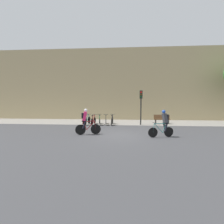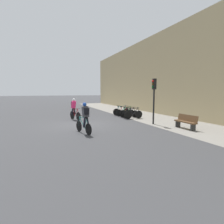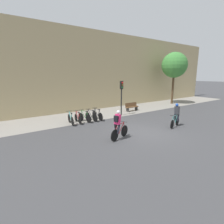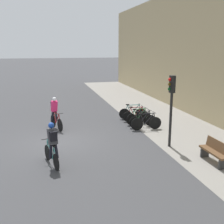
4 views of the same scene
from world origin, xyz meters
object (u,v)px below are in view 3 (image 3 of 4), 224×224
at_px(parked_bike_3, 91,116).
at_px(bench, 132,107).
at_px(parked_bike_1, 78,118).
at_px(parked_bike_2, 85,117).
at_px(cyclist_pink, 118,124).
at_px(cyclist_grey, 176,114).
at_px(parked_bike_4, 97,115).
at_px(parked_bike_0, 71,119).
at_px(traffic_light_pole, 122,92).

distance_m(parked_bike_3, bench, 5.60).
relative_size(parked_bike_1, bench, 1.03).
xyz_separation_m(parked_bike_2, bench, (6.12, 1.03, 0.06)).
distance_m(cyclist_pink, cyclist_grey, 5.22).
relative_size(cyclist_pink, parked_bike_3, 1.07).
bearing_deg(parked_bike_3, bench, 10.60).
bearing_deg(cyclist_grey, parked_bike_3, 130.12).
xyz_separation_m(cyclist_pink, parked_bike_3, (0.84, 4.85, -0.55)).
bearing_deg(cyclist_pink, parked_bike_2, 87.30).
xyz_separation_m(cyclist_grey, bench, (1.13, 6.22, -0.48)).
bearing_deg(parked_bike_4, bench, 11.88).
bearing_deg(cyclist_pink, parked_bike_0, 101.60).
distance_m(traffic_light_pole, bench, 2.97).
distance_m(cyclist_grey, parked_bike_0, 8.11).
height_order(parked_bike_1, parked_bike_3, parked_bike_3).
height_order(cyclist_pink, parked_bike_0, cyclist_pink).
distance_m(parked_bike_1, parked_bike_4, 1.83).
relative_size(parked_bike_4, bench, 1.13).
height_order(parked_bike_0, bench, parked_bike_0).
xyz_separation_m(parked_bike_3, parked_bike_4, (0.61, 0.00, 0.02)).
bearing_deg(parked_bike_4, cyclist_pink, -106.64).
bearing_deg(bench, cyclist_grey, -100.32).
height_order(cyclist_grey, parked_bike_4, cyclist_grey).
height_order(parked_bike_3, bench, parked_bike_3).
bearing_deg(cyclist_grey, parked_bike_4, 125.95).
bearing_deg(bench, parked_bike_1, -171.30).
bearing_deg(traffic_light_pole, parked_bike_2, -178.56).
bearing_deg(parked_bike_1, parked_bike_0, 179.99).
xyz_separation_m(parked_bike_3, traffic_light_pole, (3.34, 0.10, 1.88)).
bearing_deg(bench, parked_bike_3, -169.40).
distance_m(parked_bike_1, parked_bike_2, 0.61).
relative_size(cyclist_pink, parked_bike_2, 1.09).
bearing_deg(parked_bike_0, traffic_light_pole, 1.10).
relative_size(parked_bike_2, traffic_light_pole, 0.50).
distance_m(parked_bike_2, traffic_light_pole, 4.37).
bearing_deg(parked_bike_1, cyclist_grey, -42.84).
relative_size(cyclist_grey, parked_bike_1, 1.10).
xyz_separation_m(parked_bike_1, traffic_light_pole, (4.56, 0.10, 1.89)).
relative_size(parked_bike_1, parked_bike_3, 0.95).
xyz_separation_m(parked_bike_0, traffic_light_pole, (5.17, 0.10, 1.87)).
relative_size(cyclist_grey, parked_bike_0, 1.03).
distance_m(parked_bike_2, parked_bike_3, 0.61).
bearing_deg(parked_bike_3, parked_bike_4, 0.04).
distance_m(cyclist_grey, parked_bike_2, 7.22).
xyz_separation_m(parked_bike_1, parked_bike_2, (0.61, 0.00, 0.01)).
bearing_deg(cyclist_pink, parked_bike_3, 80.17).
xyz_separation_m(parked_bike_2, parked_bike_4, (1.22, -0.00, 0.01)).
bearing_deg(parked_bike_0, cyclist_grey, -39.90).
height_order(cyclist_grey, parked_bike_2, cyclist_grey).
relative_size(traffic_light_pole, bench, 2.10).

